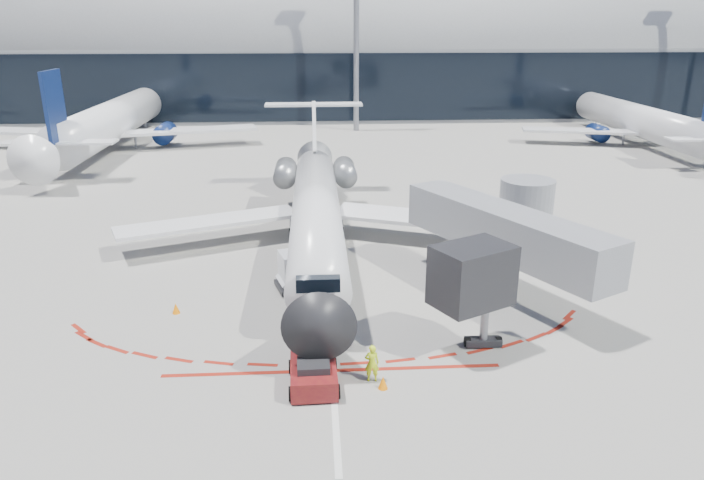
{
  "coord_description": "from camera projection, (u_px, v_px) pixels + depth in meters",
  "views": [
    {
      "loc": [
        -0.58,
        -34.18,
        13.73
      ],
      "look_at": [
        1.43,
        -1.48,
        2.19
      ],
      "focal_mm": 32.0,
      "sensor_mm": 36.0,
      "label": 1
    }
  ],
  "objects": [
    {
      "name": "apron_stop_bar",
      "position": [
        332.0,
        370.0,
        25.95
      ],
      "size": [
        14.0,
        0.25,
        0.01
      ],
      "primitive_type": "cube",
      "color": "maroon",
      "rests_on": "ground"
    },
    {
      "name": "safety_cone_right",
      "position": [
        383.0,
        382.0,
        24.61
      ],
      "size": [
        0.39,
        0.39,
        0.54
      ],
      "primitive_type": "cone",
      "color": "orange",
      "rests_on": "ground"
    },
    {
      "name": "pushback_tug",
      "position": [
        313.0,
        374.0,
        24.74
      ],
      "size": [
        2.04,
        4.61,
        1.19
      ],
      "rotation": [
        0.0,
        0.0,
        0.03
      ],
      "color": "#540C12",
      "rests_on": "ground"
    },
    {
      "name": "apron_centerline",
      "position": [
        325.0,
        255.0,
        38.66
      ],
      "size": [
        0.25,
        40.0,
        0.01
      ],
      "primitive_type": "cube",
      "color": "silver",
      "rests_on": "ground"
    },
    {
      "name": "ramp_worker",
      "position": [
        372.0,
        363.0,
        24.97
      ],
      "size": [
        0.59,
        0.4,
        1.6
      ],
      "primitive_type": "imported",
      "rotation": [
        0.0,
        0.0,
        3.12
      ],
      "color": "#CCED18",
      "rests_on": "ground"
    },
    {
      "name": "terminal_building",
      "position": [
        316.0,
        56.0,
        95.11
      ],
      "size": [
        150.0,
        24.15,
        24.0
      ],
      "color": "gray",
      "rests_on": "ground"
    },
    {
      "name": "jet_bridge",
      "position": [
        510.0,
        232.0,
        33.51
      ],
      "size": [
        10.03,
        15.2,
        4.9
      ],
      "color": "gray",
      "rests_on": "ground"
    },
    {
      "name": "light_mast_centre",
      "position": [
        356.0,
        30.0,
        78.1
      ],
      "size": [
        0.7,
        0.7,
        25.0
      ],
      "primitive_type": "cylinder",
      "color": "gray",
      "rests_on": "ground"
    },
    {
      "name": "bg_airliner_2",
      "position": [
        643.0,
        99.0,
        72.1
      ],
      "size": [
        31.86,
        33.73,
        10.31
      ],
      "primitive_type": null,
      "color": "silver",
      "rests_on": "ground"
    },
    {
      "name": "bg_airliner_1",
      "position": [
        110.0,
        93.0,
        69.66
      ],
      "size": [
        37.32,
        39.52,
        12.08
      ],
      "primitive_type": null,
      "color": "silver",
      "rests_on": "ground"
    },
    {
      "name": "regional_jet",
      "position": [
        316.0,
        206.0,
        39.51
      ],
      "size": [
        25.37,
        31.28,
        7.83
      ],
      "color": "silver",
      "rests_on": "ground"
    },
    {
      "name": "ground",
      "position": [
        326.0,
        267.0,
        36.78
      ],
      "size": [
        260.0,
        260.0,
        0.0
      ],
      "primitive_type": "plane",
      "color": "gray",
      "rests_on": "ground"
    },
    {
      "name": "uld_container",
      "position": [
        297.0,
        271.0,
        33.52
      ],
      "size": [
        2.64,
        2.41,
        2.08
      ],
      "rotation": [
        0.0,
        0.0,
        0.28
      ],
      "color": "black",
      "rests_on": "ground"
    },
    {
      "name": "safety_cone_left",
      "position": [
        176.0,
        308.0,
        30.94
      ],
      "size": [
        0.39,
        0.39,
        0.54
      ],
      "primitive_type": "cone",
      "color": "orange",
      "rests_on": "ground"
    }
  ]
}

